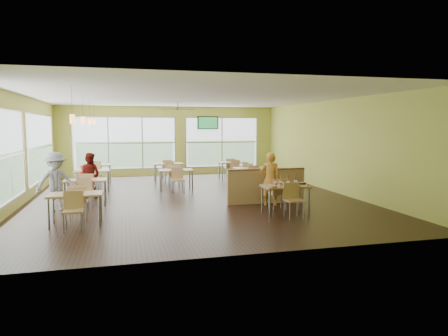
{
  "coord_description": "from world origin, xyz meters",
  "views": [
    {
      "loc": [
        -2.1,
        -12.64,
        2.29
      ],
      "look_at": [
        0.73,
        -1.42,
        1.08
      ],
      "focal_mm": 32.0,
      "sensor_mm": 36.0,
      "label": 1
    }
  ],
  "objects_px": {
    "main_table": "(285,190)",
    "food_basket": "(302,183)",
    "man_plaid": "(270,179)",
    "half_wall_divider": "(266,186)"
  },
  "relations": [
    {
      "from": "half_wall_divider",
      "to": "man_plaid",
      "type": "relative_size",
      "value": 1.55
    },
    {
      "from": "main_table",
      "to": "food_basket",
      "type": "bearing_deg",
      "value": 6.94
    },
    {
      "from": "main_table",
      "to": "man_plaid",
      "type": "relative_size",
      "value": 0.98
    },
    {
      "from": "man_plaid",
      "to": "main_table",
      "type": "bearing_deg",
      "value": 114.11
    },
    {
      "from": "man_plaid",
      "to": "food_basket",
      "type": "relative_size",
      "value": 6.68
    },
    {
      "from": "man_plaid",
      "to": "food_basket",
      "type": "height_order",
      "value": "man_plaid"
    },
    {
      "from": "main_table",
      "to": "man_plaid",
      "type": "xyz_separation_m",
      "value": [
        -0.01,
        1.09,
        0.14
      ]
    },
    {
      "from": "man_plaid",
      "to": "food_basket",
      "type": "xyz_separation_m",
      "value": [
        0.51,
        -1.03,
        0.01
      ]
    },
    {
      "from": "food_basket",
      "to": "man_plaid",
      "type": "bearing_deg",
      "value": 116.28
    },
    {
      "from": "main_table",
      "to": "half_wall_divider",
      "type": "xyz_separation_m",
      "value": [
        0.0,
        1.45,
        -0.11
      ]
    }
  ]
}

